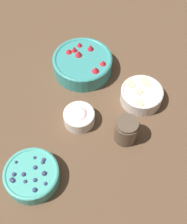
{
  "coord_description": "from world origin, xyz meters",
  "views": [
    {
      "loc": [
        0.57,
        0.1,
        0.92
      ],
      "look_at": [
        0.01,
        -0.02,
        0.04
      ],
      "focal_mm": 50.0,
      "sensor_mm": 36.0,
      "label": 1
    }
  ],
  "objects": [
    {
      "name": "jar_chocolate",
      "position": [
        0.05,
        0.1,
        0.04
      ],
      "size": [
        0.08,
        0.08,
        0.09
      ],
      "color": "brown",
      "rests_on": "ground_plane"
    },
    {
      "name": "bowl_cream",
      "position": [
        0.03,
        -0.06,
        0.03
      ],
      "size": [
        0.11,
        0.11,
        0.06
      ],
      "color": "silver",
      "rests_on": "ground_plane"
    },
    {
      "name": "bowl_bananas",
      "position": [
        -0.11,
        0.13,
        0.03
      ],
      "size": [
        0.15,
        0.15,
        0.05
      ],
      "color": "silver",
      "rests_on": "ground_plane"
    },
    {
      "name": "bowl_strawberries",
      "position": [
        -0.2,
        -0.1,
        0.04
      ],
      "size": [
        0.22,
        0.22,
        0.09
      ],
      "color": "teal",
      "rests_on": "ground_plane"
    },
    {
      "name": "ground_plane",
      "position": [
        0.0,
        0.0,
        0.0
      ],
      "size": [
        4.0,
        4.0,
        0.0
      ],
      "primitive_type": "plane",
      "color": "brown"
    },
    {
      "name": "bowl_blueberries",
      "position": [
        0.26,
        -0.15,
        0.03
      ],
      "size": [
        0.17,
        0.17,
        0.06
      ],
      "color": "#47AD9E",
      "rests_on": "ground_plane"
    }
  ]
}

